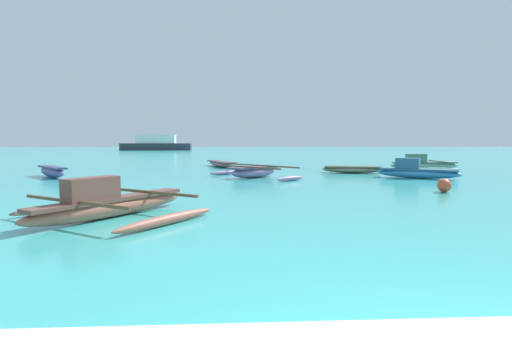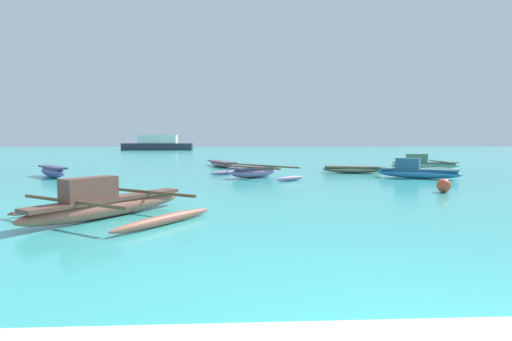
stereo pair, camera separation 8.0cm
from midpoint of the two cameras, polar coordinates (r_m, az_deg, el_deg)
The scene contains 9 objects.
moored_boat_0 at distance 17.73m, azimuth -0.17°, elevation -0.18°, with size 4.14×4.38×0.54m.
moored_boat_1 at distance 18.80m, azimuth 22.04°, elevation -0.09°, with size 3.29×2.42×0.88m.
moored_boat_2 at distance 9.02m, azimuth -20.17°, elevation -4.52°, with size 4.26×4.08×0.88m.
moored_boat_3 at distance 24.99m, azimuth 22.93°, elevation 0.81°, with size 3.94×3.40×0.89m.
moored_boat_4 at distance 20.10m, azimuth -26.97°, elevation -0.09°, with size 2.32×2.68×0.49m.
moored_boat_5 at distance 25.50m, azimuth -4.87°, elevation 0.99°, with size 2.13×4.09×0.36m.
moored_boat_6 at distance 20.97m, azimuth 13.74°, elevation 0.20°, with size 3.16×1.59×0.35m.
mooring_buoy_0 at distance 13.94m, azimuth 25.39°, elevation -1.97°, with size 0.43×0.43×0.43m.
distant_ferry at distance 75.81m, azimuth -13.84°, elevation 3.69°, with size 12.70×2.79×2.79m.
Camera 2 is at (-1.71, -2.17, 1.60)m, focal length 28.00 mm.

